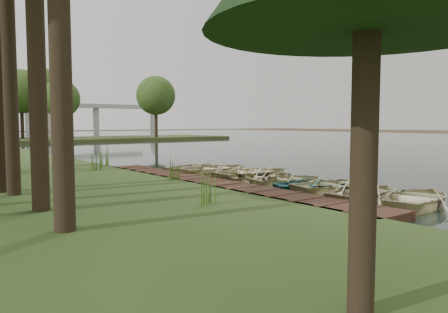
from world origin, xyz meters
TOP-DOWN VIEW (x-y plane):
  - ground at (0.00, 0.00)m, footprint 300.00×300.00m
  - water at (30.00, 20.00)m, footprint 130.00×200.00m
  - boardwalk at (-1.60, 0.00)m, footprint 1.60×16.00m
  - peninsula at (8.00, 50.00)m, footprint 50.00×14.00m
  - far_trees at (4.67, 50.00)m, footprint 45.60×5.60m
  - building_a at (30.00, 140.00)m, footprint 10.00×8.00m
  - rowboat_0 at (1.19, -6.99)m, footprint 3.91×3.16m
  - rowboat_1 at (0.85, -5.34)m, footprint 3.53×2.67m
  - rowboat_2 at (1.21, -4.03)m, footprint 4.21×3.33m
  - rowboat_3 at (0.85, -3.18)m, footprint 3.69×3.23m
  - rowboat_4 at (1.17, -1.49)m, footprint 3.61×2.88m
  - rowboat_5 at (0.90, -0.18)m, footprint 3.60×2.76m
  - rowboat_6 at (1.30, 0.74)m, footprint 4.00×2.88m
  - rowboat_7 at (1.18, 2.17)m, footprint 3.56×2.90m
  - rowboat_8 at (1.03, 3.27)m, footprint 3.87×2.82m
  - rowboat_9 at (0.76, 4.96)m, footprint 3.76×3.12m
  - stored_rowboat at (-4.48, 9.79)m, footprint 4.37×3.80m
  - reeds_0 at (-4.53, -3.93)m, footprint 0.60×0.60m
  - reeds_1 at (-2.60, 1.37)m, footprint 0.60×0.60m
  - reeds_2 at (-3.76, 6.67)m, footprint 0.60×0.60m
  - reeds_3 at (-2.61, 8.34)m, footprint 0.60×0.60m

SIDE VIEW (x-z plane):
  - ground at x=0.00m, z-range 0.00..0.00m
  - water at x=30.00m, z-range 0.00..0.05m
  - boardwalk at x=-1.60m, z-range 0.00..0.30m
  - peninsula at x=8.00m, z-range 0.00..0.45m
  - rowboat_3 at x=0.85m, z-range 0.05..0.69m
  - rowboat_7 at x=1.18m, z-range 0.05..0.70m
  - rowboat_4 at x=1.17m, z-range 0.05..0.72m
  - rowboat_9 at x=0.76m, z-range 0.05..0.72m
  - rowboat_1 at x=0.85m, z-range 0.05..0.74m
  - rowboat_5 at x=0.90m, z-range 0.05..0.74m
  - rowboat_0 at x=1.19m, z-range 0.05..0.77m
  - rowboat_2 at x=1.21m, z-range 0.05..0.84m
  - rowboat_8 at x=1.03m, z-range 0.05..0.84m
  - rowboat_6 at x=1.30m, z-range 0.05..0.87m
  - stored_rowboat at x=-4.48m, z-range 0.30..1.06m
  - reeds_1 at x=-2.60m, z-range 0.30..1.23m
  - reeds_2 at x=-3.76m, z-range 0.30..1.35m
  - reeds_0 at x=-4.53m, z-range 0.30..1.35m
  - reeds_3 at x=-2.61m, z-range 0.30..1.45m
  - far_trees at x=4.67m, z-range 2.03..10.83m
  - building_a at x=30.00m, z-range 0.00..18.00m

